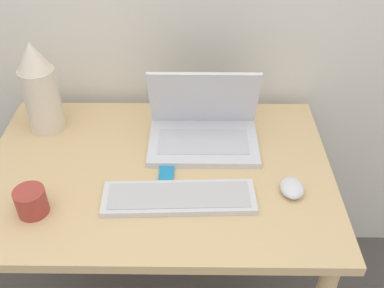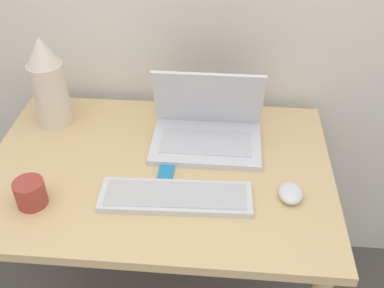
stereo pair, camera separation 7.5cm
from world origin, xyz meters
name	(u,v)px [view 1 (the left image)]	position (x,y,z in m)	size (l,w,h in m)	color
desk	(159,195)	(0.00, 0.36, 0.66)	(1.05, 0.71, 0.78)	tan
laptop	(203,127)	(0.14, 0.50, 0.83)	(0.34, 0.23, 0.24)	silver
keyboard	(179,198)	(0.07, 0.22, 0.79)	(0.43, 0.14, 0.02)	silver
mouse	(292,188)	(0.39, 0.26, 0.79)	(0.07, 0.09, 0.03)	silver
vase	(40,88)	(-0.38, 0.56, 0.93)	(0.11, 0.11, 0.31)	beige
mp3_player	(166,174)	(0.03, 0.33, 0.78)	(0.04, 0.07, 0.01)	#1E7FB7
mug	(31,202)	(-0.32, 0.18, 0.81)	(0.08, 0.08, 0.08)	#9E382D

